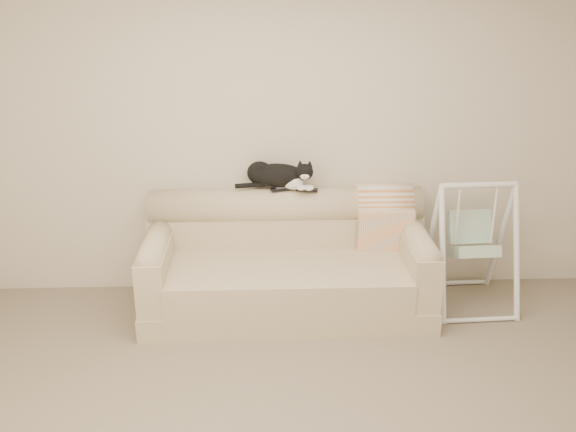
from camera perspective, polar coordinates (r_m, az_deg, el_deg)
The scene contains 7 objects.
room_shell at distance 3.10m, azimuth 2.83°, elevation 2.59°, with size 5.04×4.04×2.60m.
sofa at distance 5.03m, azimuth -0.08°, elevation -4.43°, with size 2.20×0.93×0.90m.
remote_a at distance 5.03m, azimuth -0.53°, elevation 2.44°, with size 0.19×0.09×0.03m.
remote_b at distance 5.03m, azimuth 1.70°, elevation 2.38°, with size 0.18×0.08×0.02m.
tuxedo_cat at distance 5.03m, azimuth -0.89°, elevation 3.65°, with size 0.62×0.31×0.24m.
throw_blanket at distance 5.18m, azimuth 8.48°, elevation 0.59°, with size 0.44×0.38×0.58m.
baby_swing at distance 5.22m, azimuth 16.06°, elevation -2.42°, with size 0.65×0.69×1.03m.
Camera 1 is at (-0.27, -2.93, 2.49)m, focal length 40.00 mm.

